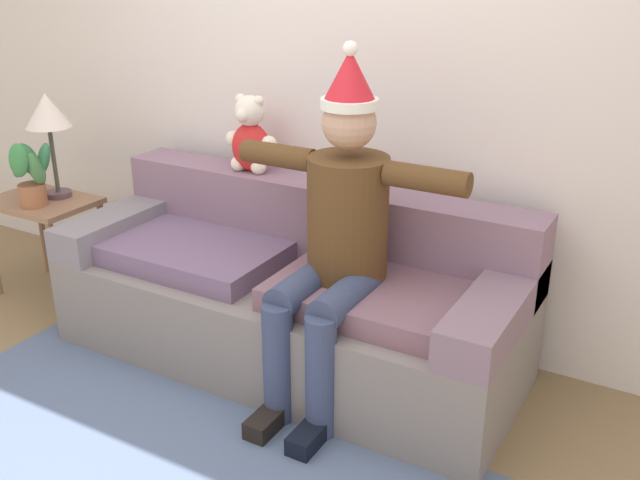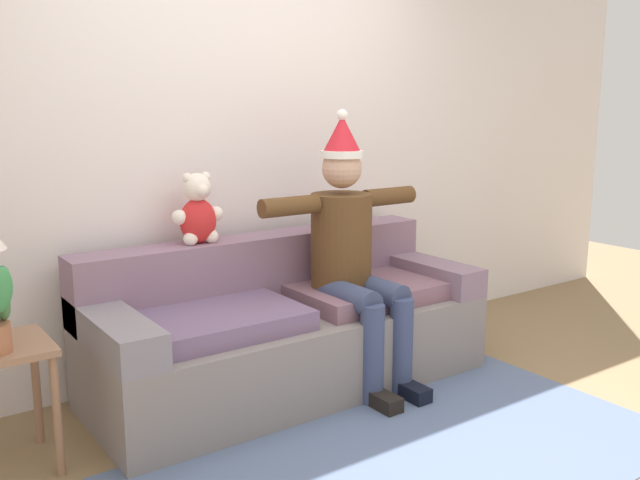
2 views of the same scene
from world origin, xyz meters
TOP-DOWN VIEW (x-y plane):
  - ground_plane at (0.00, 0.00)m, footprint 10.00×10.00m
  - back_wall at (0.00, 1.55)m, footprint 7.00×0.10m
  - couch at (0.00, 1.04)m, footprint 2.17×0.85m
  - person_seated at (0.32, 0.88)m, footprint 1.02×0.77m
  - teddy_bear at (-0.39, 1.30)m, footprint 0.29×0.17m
  - area_rug at (0.00, 0.02)m, footprint 2.47×1.33m

SIDE VIEW (x-z plane):
  - ground_plane at x=0.00m, z-range 0.00..0.00m
  - area_rug at x=0.00m, z-range 0.00..0.01m
  - couch at x=0.00m, z-range -0.08..0.72m
  - person_seated at x=0.32m, z-range 0.01..1.51m
  - teddy_bear at x=-0.39m, z-range 0.78..1.16m
  - back_wall at x=0.00m, z-range 0.00..2.70m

